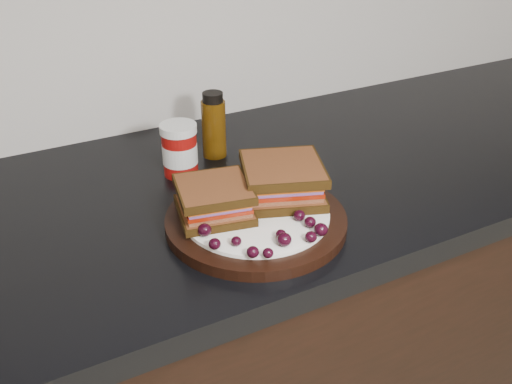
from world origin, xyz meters
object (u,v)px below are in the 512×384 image
(condiment_jar, at_px, (180,150))
(oil_bottle, at_px, (214,125))
(plate, at_px, (256,220))
(sandwich_left, at_px, (214,200))

(condiment_jar, xyz_separation_m, oil_bottle, (0.08, 0.04, 0.02))
(plate, distance_m, oil_bottle, 0.26)
(plate, height_order, condiment_jar, condiment_jar)
(condiment_jar, bearing_deg, oil_bottle, 25.67)
(plate, height_order, sandwich_left, sandwich_left)
(plate, bearing_deg, oil_bottle, 80.29)
(plate, xyz_separation_m, oil_bottle, (0.04, 0.25, 0.05))
(sandwich_left, bearing_deg, condiment_jar, 96.26)
(plate, relative_size, sandwich_left, 2.59)
(sandwich_left, relative_size, condiment_jar, 1.13)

